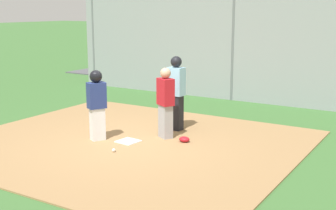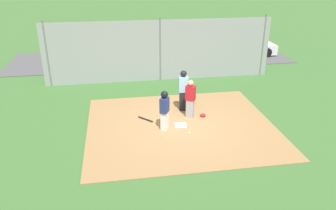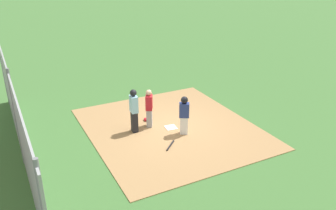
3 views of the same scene
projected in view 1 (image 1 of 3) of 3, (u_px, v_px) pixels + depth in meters
ground_plane at (128, 143)px, 10.00m from camera, size 140.00×140.00×0.00m
dirt_infield at (128, 142)px, 9.99m from camera, size 7.20×6.40×0.03m
home_plate at (128, 141)px, 9.99m from camera, size 0.49×0.49×0.02m
catcher at (166, 102)px, 10.14m from camera, size 0.46×0.41×1.59m
umpire at (176, 91)px, 10.79m from camera, size 0.40×0.29×1.77m
runner at (97, 101)px, 9.97m from camera, size 0.41×0.46×1.56m
baseball_bat at (102, 126)px, 11.24m from camera, size 0.55×0.58×0.06m
catcher_mask at (184, 139)px, 9.97m from camera, size 0.24×0.20×0.12m
baseball at (114, 150)px, 9.28m from camera, size 0.07×0.07×0.07m
backstop_fence at (233, 50)px, 14.34m from camera, size 12.00×0.10×3.35m
parking_lot at (276, 81)px, 18.35m from camera, size 18.00×5.20×0.04m
parked_car_red at (269, 67)px, 18.09m from camera, size 4.36×2.23×1.28m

